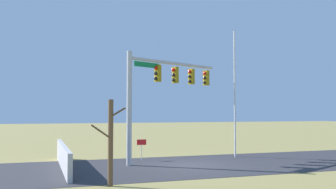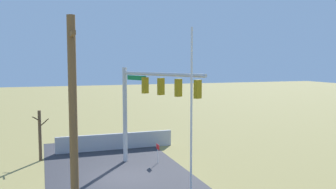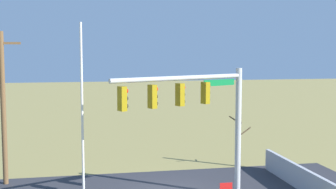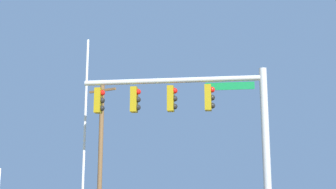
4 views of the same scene
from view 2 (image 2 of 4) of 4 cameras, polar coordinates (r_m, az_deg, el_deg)
ground_plane at (r=21.01m, az=-7.50°, el=-12.69°), size 160.00×160.00×0.00m
sidewalk_corner at (r=25.02m, az=-7.19°, el=-9.75°), size 6.00×6.00×0.01m
retaining_fence at (r=27.12m, az=-8.21°, el=-7.31°), size 0.20×8.54×1.18m
signal_mast at (r=21.50m, az=-3.13°, el=-0.22°), size 6.34×3.01×6.08m
flagpole at (r=16.97m, az=3.69°, el=-3.05°), size 0.10×0.10×8.01m
utility_pole at (r=11.81m, az=-14.59°, el=-6.42°), size 1.90×0.26×7.85m
bare_tree at (r=25.05m, az=-19.46°, el=-5.98°), size 1.27×1.02×3.30m
open_sign at (r=23.21m, az=-1.61°, el=-8.59°), size 0.56×0.04×1.22m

